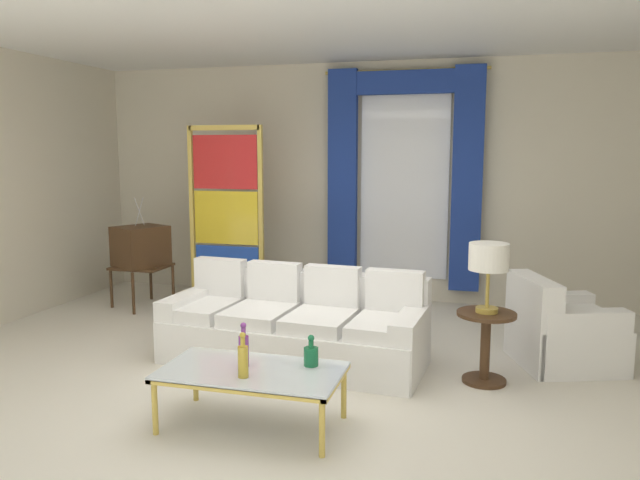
{
  "coord_description": "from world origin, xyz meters",
  "views": [
    {
      "loc": [
        1.5,
        -4.71,
        1.9
      ],
      "look_at": [
        -0.05,
        0.9,
        1.05
      ],
      "focal_mm": 34.4,
      "sensor_mm": 36.0,
      "label": 1
    }
  ],
  "objects_px": {
    "couch_white_long": "(297,327)",
    "stained_glass_divider": "(226,221)",
    "coffee_table": "(252,374)",
    "bottle_amber_squat": "(311,355)",
    "armchair_white": "(559,333)",
    "round_side_table": "(485,341)",
    "peacock_figurine": "(253,298)",
    "table_lamp_brass": "(489,260)",
    "bottle_crystal_tall": "(243,359)",
    "bottle_blue_decanter": "(244,349)",
    "vintage_tv": "(141,248)"
  },
  "relations": [
    {
      "from": "coffee_table",
      "to": "bottle_amber_squat",
      "type": "height_order",
      "value": "bottle_amber_squat"
    },
    {
      "from": "couch_white_long",
      "to": "vintage_tv",
      "type": "relative_size",
      "value": 1.78
    },
    {
      "from": "bottle_amber_squat",
      "to": "vintage_tv",
      "type": "bearing_deg",
      "value": 138.61
    },
    {
      "from": "table_lamp_brass",
      "to": "round_side_table",
      "type": "bearing_deg",
      "value": 0.0
    },
    {
      "from": "peacock_figurine",
      "to": "table_lamp_brass",
      "type": "bearing_deg",
      "value": -28.09
    },
    {
      "from": "coffee_table",
      "to": "round_side_table",
      "type": "distance_m",
      "value": 2.0
    },
    {
      "from": "bottle_crystal_tall",
      "to": "round_side_table",
      "type": "distance_m",
      "value": 2.11
    },
    {
      "from": "vintage_tv",
      "to": "couch_white_long",
      "type": "bearing_deg",
      "value": -29.2
    },
    {
      "from": "armchair_white",
      "to": "peacock_figurine",
      "type": "relative_size",
      "value": 1.73
    },
    {
      "from": "bottle_blue_decanter",
      "to": "vintage_tv",
      "type": "height_order",
      "value": "vintage_tv"
    },
    {
      "from": "bottle_blue_decanter",
      "to": "bottle_crystal_tall",
      "type": "relative_size",
      "value": 1.02
    },
    {
      "from": "vintage_tv",
      "to": "stained_glass_divider",
      "type": "bearing_deg",
      "value": 15.27
    },
    {
      "from": "armchair_white",
      "to": "bottle_amber_squat",
      "type": "bearing_deg",
      "value": -136.68
    },
    {
      "from": "vintage_tv",
      "to": "stained_glass_divider",
      "type": "distance_m",
      "value": 1.1
    },
    {
      "from": "stained_glass_divider",
      "to": "round_side_table",
      "type": "height_order",
      "value": "stained_glass_divider"
    },
    {
      "from": "bottle_crystal_tall",
      "to": "stained_glass_divider",
      "type": "distance_m",
      "value": 3.55
    },
    {
      "from": "vintage_tv",
      "to": "stained_glass_divider",
      "type": "xyz_separation_m",
      "value": [
        1.01,
        0.28,
        0.33
      ]
    },
    {
      "from": "coffee_table",
      "to": "stained_glass_divider",
      "type": "height_order",
      "value": "stained_glass_divider"
    },
    {
      "from": "bottle_blue_decanter",
      "to": "vintage_tv",
      "type": "bearing_deg",
      "value": 132.32
    },
    {
      "from": "bottle_amber_squat",
      "to": "vintage_tv",
      "type": "height_order",
      "value": "vintage_tv"
    },
    {
      "from": "coffee_table",
      "to": "couch_white_long",
      "type": "bearing_deg",
      "value": 94.84
    },
    {
      "from": "couch_white_long",
      "to": "bottle_blue_decanter",
      "type": "height_order",
      "value": "couch_white_long"
    },
    {
      "from": "bottle_amber_squat",
      "to": "stained_glass_divider",
      "type": "relative_size",
      "value": 0.1
    },
    {
      "from": "bottle_crystal_tall",
      "to": "stained_glass_divider",
      "type": "relative_size",
      "value": 0.14
    },
    {
      "from": "stained_glass_divider",
      "to": "table_lamp_brass",
      "type": "distance_m",
      "value": 3.53
    },
    {
      "from": "couch_white_long",
      "to": "coffee_table",
      "type": "height_order",
      "value": "couch_white_long"
    },
    {
      "from": "coffee_table",
      "to": "table_lamp_brass",
      "type": "xyz_separation_m",
      "value": [
        1.55,
        1.27,
        0.65
      ]
    },
    {
      "from": "bottle_amber_squat",
      "to": "peacock_figurine",
      "type": "bearing_deg",
      "value": 119.71
    },
    {
      "from": "coffee_table",
      "to": "peacock_figurine",
      "type": "distance_m",
      "value": 2.85
    },
    {
      "from": "couch_white_long",
      "to": "stained_glass_divider",
      "type": "xyz_separation_m",
      "value": [
        -1.4,
        1.63,
        0.75
      ]
    },
    {
      "from": "armchair_white",
      "to": "table_lamp_brass",
      "type": "xyz_separation_m",
      "value": [
        -0.63,
        -0.61,
        0.74
      ]
    },
    {
      "from": "peacock_figurine",
      "to": "table_lamp_brass",
      "type": "height_order",
      "value": "table_lamp_brass"
    },
    {
      "from": "armchair_white",
      "to": "couch_white_long",
      "type": "bearing_deg",
      "value": -167.92
    },
    {
      "from": "couch_white_long",
      "to": "bottle_blue_decanter",
      "type": "distance_m",
      "value": 1.37
    },
    {
      "from": "couch_white_long",
      "to": "bottle_blue_decanter",
      "type": "relative_size",
      "value": 7.6
    },
    {
      "from": "stained_glass_divider",
      "to": "peacock_figurine",
      "type": "distance_m",
      "value": 1.03
    },
    {
      "from": "peacock_figurine",
      "to": "table_lamp_brass",
      "type": "distance_m",
      "value": 3.04
    },
    {
      "from": "coffee_table",
      "to": "round_side_table",
      "type": "xyz_separation_m",
      "value": [
        1.55,
        1.27,
        -0.02
      ]
    },
    {
      "from": "armchair_white",
      "to": "round_side_table",
      "type": "xyz_separation_m",
      "value": [
        -0.63,
        -0.61,
        0.07
      ]
    },
    {
      "from": "table_lamp_brass",
      "to": "peacock_figurine",
      "type": "bearing_deg",
      "value": 151.91
    },
    {
      "from": "vintage_tv",
      "to": "armchair_white",
      "type": "bearing_deg",
      "value": -10.31
    },
    {
      "from": "bottle_blue_decanter",
      "to": "stained_glass_divider",
      "type": "relative_size",
      "value": 0.14
    },
    {
      "from": "bottle_blue_decanter",
      "to": "peacock_figurine",
      "type": "bearing_deg",
      "value": 110.28
    },
    {
      "from": "armchair_white",
      "to": "stained_glass_divider",
      "type": "relative_size",
      "value": 0.47
    },
    {
      "from": "couch_white_long",
      "to": "stained_glass_divider",
      "type": "height_order",
      "value": "stained_glass_divider"
    },
    {
      "from": "table_lamp_brass",
      "to": "armchair_white",
      "type": "bearing_deg",
      "value": 43.91
    },
    {
      "from": "bottle_amber_squat",
      "to": "round_side_table",
      "type": "relative_size",
      "value": 0.37
    },
    {
      "from": "bottle_crystal_tall",
      "to": "stained_glass_divider",
      "type": "height_order",
      "value": "stained_glass_divider"
    },
    {
      "from": "bottle_crystal_tall",
      "to": "couch_white_long",
      "type": "bearing_deg",
      "value": 94.44
    },
    {
      "from": "bottle_amber_squat",
      "to": "peacock_figurine",
      "type": "xyz_separation_m",
      "value": [
        -1.41,
        2.47,
        -0.27
      ]
    }
  ]
}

